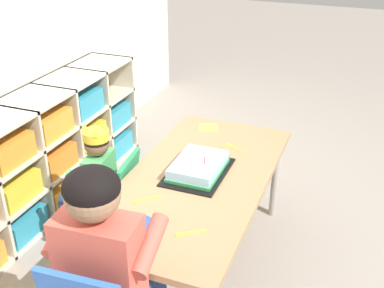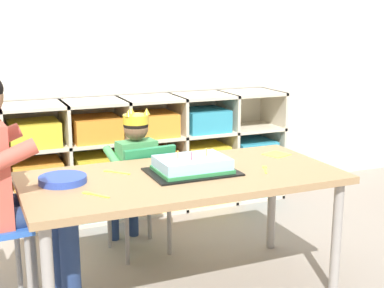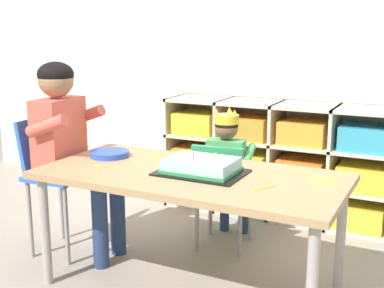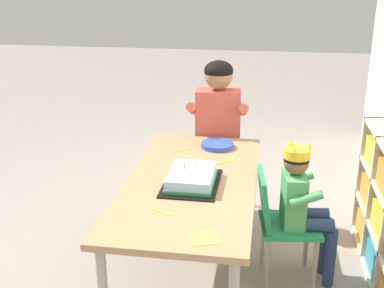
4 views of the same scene
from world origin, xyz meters
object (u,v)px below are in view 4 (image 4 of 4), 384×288
at_px(activity_table, 191,189).
at_px(fork_by_napkin, 224,162).
at_px(fork_at_table_front_edge, 162,212).
at_px(paper_plate_stack, 217,145).
at_px(fork_beside_plate_stack, 181,150).
at_px(adult_helper_seated, 217,122).
at_px(classroom_chair_adult_side, 218,144).
at_px(classroom_chair_blue, 280,219).
at_px(birthday_cake_on_tray, 191,178).
at_px(child_with_crown, 302,197).

bearing_deg(activity_table, fork_by_napkin, 150.97).
bearing_deg(fork_at_table_front_edge, paper_plate_stack, -72.81).
distance_m(fork_by_napkin, fork_beside_plate_stack, 0.33).
relative_size(adult_helper_seated, fork_beside_plate_stack, 9.16).
distance_m(classroom_chair_adult_side, fork_at_table_front_edge, 1.29).
xyz_separation_m(classroom_chair_blue, classroom_chair_adult_side, (-0.85, -0.43, 0.11)).
height_order(adult_helper_seated, paper_plate_stack, adult_helper_seated).
height_order(birthday_cake_on_tray, fork_beside_plate_stack, birthday_cake_on_tray).
relative_size(birthday_cake_on_tray, fork_at_table_front_edge, 3.42).
relative_size(paper_plate_stack, fork_at_table_front_edge, 1.75).
relative_size(activity_table, fork_at_table_front_edge, 12.20).
distance_m(child_with_crown, classroom_chair_adult_side, 0.99).
bearing_deg(fork_by_napkin, paper_plate_stack, -116.96).
height_order(activity_table, adult_helper_seated, adult_helper_seated).
height_order(paper_plate_stack, fork_beside_plate_stack, paper_plate_stack).
bearing_deg(birthday_cake_on_tray, activity_table, -167.56).
height_order(classroom_chair_adult_side, birthday_cake_on_tray, classroom_chair_adult_side).
xyz_separation_m(paper_plate_stack, fork_at_table_front_edge, (0.91, -0.16, -0.01)).
bearing_deg(adult_helper_seated, fork_by_napkin, -83.10).
height_order(paper_plate_stack, fork_at_table_front_edge, paper_plate_stack).
distance_m(adult_helper_seated, birthday_cake_on_tray, 0.82).
bearing_deg(birthday_cake_on_tray, classroom_chair_blue, 101.15).
bearing_deg(fork_beside_plate_stack, fork_by_napkin, 114.21).
distance_m(birthday_cake_on_tray, fork_beside_plate_stack, 0.51).
bearing_deg(classroom_chair_adult_side, activity_table, -97.13).
height_order(child_with_crown, classroom_chair_adult_side, child_with_crown).
distance_m(classroom_chair_adult_side, paper_plate_stack, 0.39).
bearing_deg(birthday_cake_on_tray, paper_plate_stack, 172.67).
xyz_separation_m(child_with_crown, fork_beside_plate_stack, (-0.38, -0.72, 0.09)).
xyz_separation_m(classroom_chair_blue, fork_at_table_front_edge, (0.43, -0.55, 0.22)).
relative_size(child_with_crown, fork_by_napkin, 7.24).
bearing_deg(paper_plate_stack, child_with_crown, 46.97).
bearing_deg(activity_table, classroom_chair_blue, 95.06).
xyz_separation_m(adult_helper_seated, fork_by_napkin, (0.50, 0.10, -0.09)).
distance_m(classroom_chair_blue, birthday_cake_on_tray, 0.54).
distance_m(adult_helper_seated, fork_at_table_front_edge, 1.17).
distance_m(activity_table, fork_by_napkin, 0.32).
bearing_deg(adult_helper_seated, birthday_cake_on_tray, -97.19).
height_order(classroom_chair_blue, birthday_cake_on_tray, birthday_cake_on_tray).
distance_m(activity_table, birthday_cake_on_tray, 0.10).
bearing_deg(classroom_chair_blue, fork_at_table_front_edge, 120.89).
height_order(adult_helper_seated, fork_at_table_front_edge, adult_helper_seated).
xyz_separation_m(activity_table, birthday_cake_on_tray, (0.05, 0.01, 0.08)).
height_order(activity_table, fork_at_table_front_edge, fork_at_table_front_edge).
relative_size(paper_plate_stack, fork_by_napkin, 1.82).
height_order(birthday_cake_on_tray, fork_at_table_front_edge, birthday_cake_on_tray).
height_order(classroom_chair_blue, child_with_crown, child_with_crown).
xyz_separation_m(activity_table, fork_by_napkin, (-0.27, 0.15, 0.06)).
height_order(classroom_chair_blue, fork_by_napkin, classroom_chair_blue).
height_order(activity_table, birthday_cake_on_tray, birthday_cake_on_tray).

